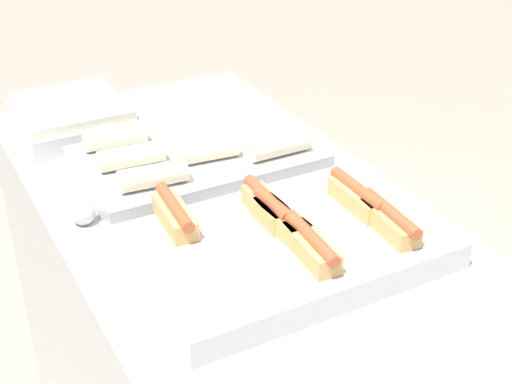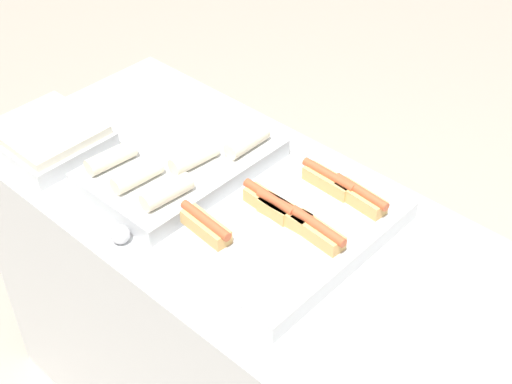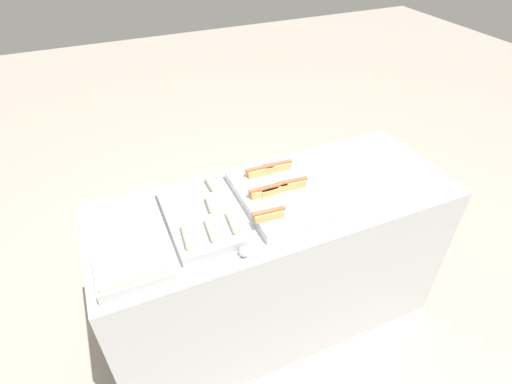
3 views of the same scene
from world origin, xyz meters
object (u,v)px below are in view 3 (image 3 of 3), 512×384
Objects in this scene: tray_hotdogs at (277,193)px; tray_wraps at (204,215)px; tray_side_front at (132,264)px; serving_spoon_near at (240,253)px.

tray_hotdogs is 1.06× the size of tray_wraps.
serving_spoon_near is at bearing -14.28° from tray_side_front.
tray_side_front is (-0.35, -0.17, 0.00)m from tray_wraps.
tray_wraps is 0.39m from tray_side_front.
tray_wraps is at bearing 103.75° from serving_spoon_near.
tray_hotdogs reaches higher than serving_spoon_near.
tray_hotdogs is at bearing 1.97° from tray_wraps.
tray_wraps is 0.28m from serving_spoon_near.
tray_wraps is at bearing -178.03° from tray_hotdogs.
tray_hotdogs reaches higher than tray_side_front.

